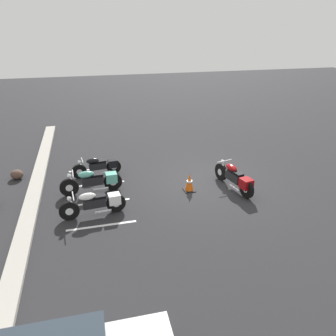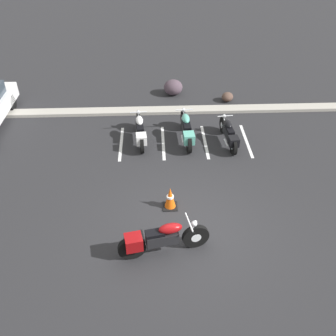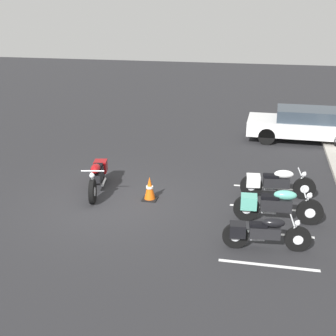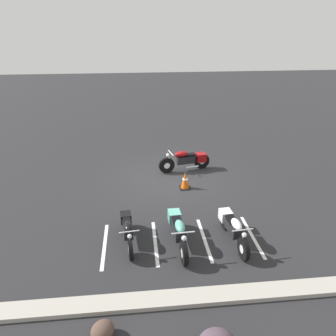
# 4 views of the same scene
# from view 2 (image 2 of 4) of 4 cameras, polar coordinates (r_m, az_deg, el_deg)

# --- Properties ---
(ground) EXTENTS (60.00, 60.00, 0.00)m
(ground) POSITION_cam_2_polar(r_m,az_deg,el_deg) (10.38, 3.13, -9.05)
(ground) COLOR #262628
(motorcycle_maroon_featured) EXTENTS (2.23, 0.79, 0.89)m
(motorcycle_maroon_featured) POSITION_cam_2_polar(r_m,az_deg,el_deg) (9.52, -1.25, -10.26)
(motorcycle_maroon_featured) COLOR black
(motorcycle_maroon_featured) RESTS_ON ground
(parked_bike_0) EXTENTS (0.59, 2.08, 0.82)m
(parked_bike_0) POSITION_cam_2_polar(r_m,az_deg,el_deg) (13.45, -4.06, 5.38)
(parked_bike_0) COLOR black
(parked_bike_0) RESTS_ON ground
(parked_bike_1) EXTENTS (0.62, 2.20, 0.86)m
(parked_bike_1) POSITION_cam_2_polar(r_m,az_deg,el_deg) (13.46, 2.69, 5.58)
(parked_bike_1) COLOR black
(parked_bike_1) RESTS_ON ground
(parked_bike_2) EXTENTS (0.57, 1.95, 0.77)m
(parked_bike_2) POSITION_cam_2_polar(r_m,az_deg,el_deg) (13.48, 8.85, 4.92)
(parked_bike_2) COLOR black
(parked_bike_2) RESTS_ON ground
(concrete_curb) EXTENTS (18.00, 0.50, 0.12)m
(concrete_curb) POSITION_cam_2_polar(r_m,az_deg,el_deg) (15.48, 1.09, 8.39)
(concrete_curb) COLOR #A8A399
(concrete_curb) RESTS_ON ground
(landscape_rock_0) EXTENTS (0.81, 0.78, 0.64)m
(landscape_rock_0) POSITION_cam_2_polar(r_m,az_deg,el_deg) (16.70, 0.76, 11.62)
(landscape_rock_0) COLOR #4A3A45
(landscape_rock_0) RESTS_ON ground
(landscape_rock_1) EXTENTS (0.67, 0.67, 0.37)m
(landscape_rock_1) POSITION_cam_2_polar(r_m,az_deg,el_deg) (16.39, 8.61, 10.16)
(landscape_rock_1) COLOR brown
(landscape_rock_1) RESTS_ON ground
(traffic_cone) EXTENTS (0.40, 0.40, 0.67)m
(traffic_cone) POSITION_cam_2_polar(r_m,az_deg,el_deg) (10.81, 0.31, -4.40)
(traffic_cone) COLOR black
(traffic_cone) RESTS_ON ground
(stall_line_0) EXTENTS (0.10, 2.10, 0.00)m
(stall_line_0) POSITION_cam_2_polar(r_m,az_deg,el_deg) (13.65, -6.81, 3.54)
(stall_line_0) COLOR white
(stall_line_0) RESTS_ON ground
(stall_line_1) EXTENTS (0.10, 2.10, 0.00)m
(stall_line_1) POSITION_cam_2_polar(r_m,az_deg,el_deg) (13.60, -0.70, 3.70)
(stall_line_1) COLOR white
(stall_line_1) RESTS_ON ground
(stall_line_2) EXTENTS (0.10, 2.10, 0.00)m
(stall_line_2) POSITION_cam_2_polar(r_m,az_deg,el_deg) (13.71, 5.38, 3.83)
(stall_line_2) COLOR white
(stall_line_2) RESTS_ON ground
(stall_line_3) EXTENTS (0.10, 2.10, 0.00)m
(stall_line_3) POSITION_cam_2_polar(r_m,az_deg,el_deg) (13.97, 11.30, 3.91)
(stall_line_3) COLOR white
(stall_line_3) RESTS_ON ground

